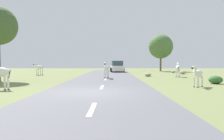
# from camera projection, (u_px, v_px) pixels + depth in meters

# --- Properties ---
(ground_plane) EXTENTS (90.00, 90.00, 0.00)m
(ground_plane) POSITION_uv_depth(u_px,v_px,m) (91.00, 93.00, 10.79)
(ground_plane) COLOR olive
(road) EXTENTS (6.00, 64.00, 0.05)m
(road) POSITION_uv_depth(u_px,v_px,m) (100.00, 92.00, 10.79)
(road) COLOR slate
(road) RESTS_ON ground_plane
(lane_markings) EXTENTS (0.16, 56.00, 0.01)m
(lane_markings) POSITION_uv_depth(u_px,v_px,m) (99.00, 95.00, 9.79)
(lane_markings) COLOR silver
(lane_markings) RESTS_ON road
(zebra_0) EXTENTS (0.57, 1.65, 1.56)m
(zebra_0) POSITION_uv_depth(u_px,v_px,m) (106.00, 68.00, 19.86)
(zebra_0) COLOR silver
(zebra_0) RESTS_ON road
(zebra_1) EXTENTS (1.17, 1.16, 1.38)m
(zebra_1) POSITION_uv_depth(u_px,v_px,m) (198.00, 74.00, 13.27)
(zebra_1) COLOR silver
(zebra_1) RESTS_ON ground_plane
(zebra_2) EXTENTS (0.71, 1.70, 1.63)m
(zebra_2) POSITION_uv_depth(u_px,v_px,m) (178.00, 68.00, 22.44)
(zebra_2) COLOR silver
(zebra_2) RESTS_ON ground_plane
(zebra_4) EXTENTS (0.89, 1.53, 1.53)m
(zebra_4) POSITION_uv_depth(u_px,v_px,m) (39.00, 68.00, 25.82)
(zebra_4) COLOR silver
(zebra_4) RESTS_ON ground_plane
(car_0) EXTENTS (2.28, 4.46, 1.74)m
(car_0) POSITION_uv_depth(u_px,v_px,m) (117.00, 67.00, 33.44)
(car_0) COLOR white
(car_0) RESTS_ON road
(tree_2) EXTENTS (4.20, 4.20, 6.43)m
(tree_2) POSITION_uv_depth(u_px,v_px,m) (161.00, 47.00, 37.23)
(tree_2) COLOR brown
(tree_2) RESTS_ON ground_plane
(bush_1) EXTENTS (0.97, 0.88, 0.58)m
(bush_1) POSITION_uv_depth(u_px,v_px,m) (216.00, 80.00, 15.29)
(bush_1) COLOR #386633
(bush_1) RESTS_ON ground_plane
(rock_1) EXTENTS (0.78, 0.73, 0.48)m
(rock_1) POSITION_uv_depth(u_px,v_px,m) (183.00, 72.00, 27.96)
(rock_1) COLOR #A89E8C
(rock_1) RESTS_ON ground_plane
(rock_2) EXTENTS (0.74, 0.72, 0.40)m
(rock_2) POSITION_uv_depth(u_px,v_px,m) (148.00, 75.00, 23.39)
(rock_2) COLOR #A89E8C
(rock_2) RESTS_ON ground_plane
(rock_3) EXTENTS (0.51, 0.50, 0.37)m
(rock_3) POSITION_uv_depth(u_px,v_px,m) (173.00, 72.00, 30.98)
(rock_3) COLOR #A89E8C
(rock_3) RESTS_ON ground_plane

